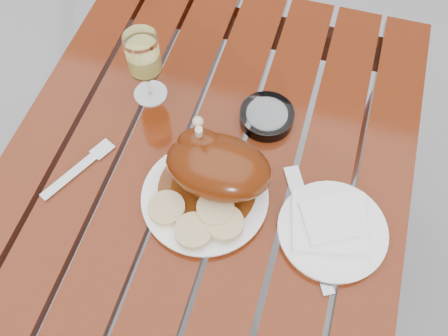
# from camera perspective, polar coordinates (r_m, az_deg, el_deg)

# --- Properties ---
(ground) EXTENTS (60.00, 60.00, 0.00)m
(ground) POSITION_cam_1_polar(r_m,az_deg,el_deg) (1.66, -2.13, -15.28)
(ground) COLOR slate
(ground) RESTS_ON ground
(table) EXTENTS (0.80, 1.20, 0.75)m
(table) POSITION_cam_1_polar(r_m,az_deg,el_deg) (1.30, -2.67, -10.99)
(table) COLOR maroon
(table) RESTS_ON ground
(dinner_plate) EXTENTS (0.28, 0.28, 0.02)m
(dinner_plate) POSITION_cam_1_polar(r_m,az_deg,el_deg) (0.95, -2.19, -3.40)
(dinner_plate) COLOR white
(dinner_plate) RESTS_ON table
(roast_duck) EXTENTS (0.21, 0.19, 0.14)m
(roast_duck) POSITION_cam_1_polar(r_m,az_deg,el_deg) (0.91, -0.99, 0.34)
(roast_duck) COLOR #5A260A
(roast_duck) RESTS_ON dinner_plate
(bread_dumplings) EXTENTS (0.18, 0.12, 0.03)m
(bread_dumplings) POSITION_cam_1_polar(r_m,az_deg,el_deg) (0.90, -2.78, -5.70)
(bread_dumplings) COLOR #D5B782
(bread_dumplings) RESTS_ON dinner_plate
(wine_glass) EXTENTS (0.09, 0.09, 0.17)m
(wine_glass) POSITION_cam_1_polar(r_m,az_deg,el_deg) (1.04, -8.96, 11.26)
(wine_glass) COLOR #F4E66E
(wine_glass) RESTS_ON table
(side_plate) EXTENTS (0.25, 0.25, 0.02)m
(side_plate) POSITION_cam_1_polar(r_m,az_deg,el_deg) (0.94, 12.25, -7.05)
(side_plate) COLOR white
(side_plate) RESTS_ON table
(napkin) EXTENTS (0.16, 0.15, 0.01)m
(napkin) POSITION_cam_1_polar(r_m,az_deg,el_deg) (0.93, 11.91, -6.02)
(napkin) COLOR white
(napkin) RESTS_ON side_plate
(ashtray) EXTENTS (0.15, 0.15, 0.03)m
(ashtray) POSITION_cam_1_polar(r_m,az_deg,el_deg) (1.04, 4.90, 5.87)
(ashtray) COLOR #B2B7BC
(ashtray) RESTS_ON table
(fork) EXTENTS (0.09, 0.15, 0.01)m
(fork) POSITION_cam_1_polar(r_m,az_deg,el_deg) (1.02, -16.67, -0.45)
(fork) COLOR gray
(fork) RESTS_ON table
(knife) EXTENTS (0.12, 0.21, 0.01)m
(knife) POSITION_cam_1_polar(r_m,az_deg,el_deg) (0.93, 9.96, -7.69)
(knife) COLOR gray
(knife) RESTS_ON table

